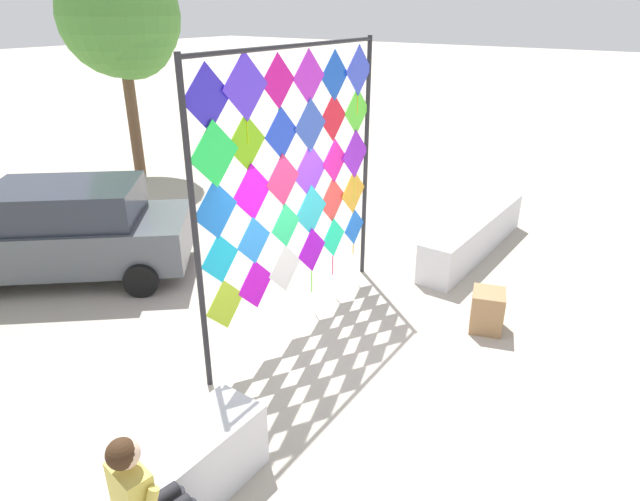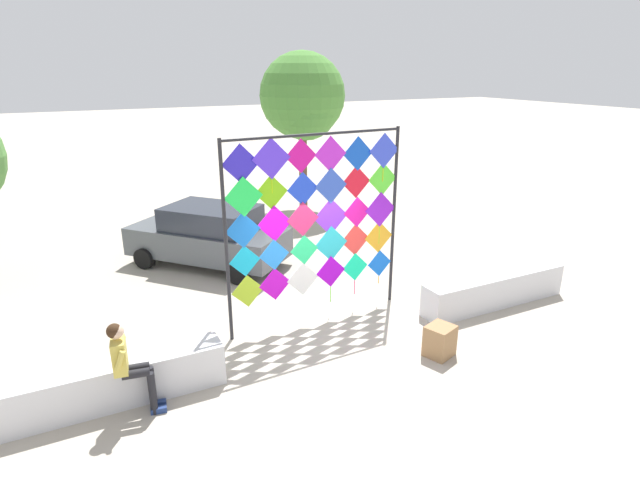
{
  "view_description": "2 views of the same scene",
  "coord_description": "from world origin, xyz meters",
  "px_view_note": "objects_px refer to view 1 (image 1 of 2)",
  "views": [
    {
      "loc": [
        -5.41,
        -3.67,
        4.29
      ],
      "look_at": [
        -0.16,
        0.09,
        1.41
      ],
      "focal_mm": 31.0,
      "sensor_mm": 36.0,
      "label": 1
    },
    {
      "loc": [
        -4.19,
        -8.13,
        5.06
      ],
      "look_at": [
        0.02,
        0.22,
        1.71
      ],
      "focal_mm": 29.21,
      "sensor_mm": 36.0,
      "label": 2
    }
  ],
  "objects_px": {
    "parked_car": "(64,231)",
    "seated_vendor": "(149,498)",
    "kite_display_rack": "(297,169)",
    "cardboard_box_large": "(487,310)",
    "tree_far_right": "(123,21)"
  },
  "relations": [
    {
      "from": "kite_display_rack",
      "to": "seated_vendor",
      "type": "distance_m",
      "value": 4.47
    },
    {
      "from": "seated_vendor",
      "to": "tree_far_right",
      "type": "height_order",
      "value": "tree_far_right"
    },
    {
      "from": "cardboard_box_large",
      "to": "seated_vendor",
      "type": "bearing_deg",
      "value": 172.01
    },
    {
      "from": "kite_display_rack",
      "to": "parked_car",
      "type": "xyz_separation_m",
      "value": [
        -1.15,
        4.1,
        -1.47
      ]
    },
    {
      "from": "seated_vendor",
      "to": "cardboard_box_large",
      "type": "bearing_deg",
      "value": -7.99
    },
    {
      "from": "seated_vendor",
      "to": "tree_far_right",
      "type": "distance_m",
      "value": 12.86
    },
    {
      "from": "cardboard_box_large",
      "to": "parked_car",
      "type": "bearing_deg",
      "value": 111.01
    },
    {
      "from": "kite_display_rack",
      "to": "tree_far_right",
      "type": "bearing_deg",
      "value": 66.24
    },
    {
      "from": "parked_car",
      "to": "tree_far_right",
      "type": "distance_m",
      "value": 7.11
    },
    {
      "from": "parked_car",
      "to": "cardboard_box_large",
      "type": "height_order",
      "value": "parked_car"
    },
    {
      "from": "seated_vendor",
      "to": "cardboard_box_large",
      "type": "height_order",
      "value": "seated_vendor"
    },
    {
      "from": "kite_display_rack",
      "to": "parked_car",
      "type": "bearing_deg",
      "value": 105.62
    },
    {
      "from": "kite_display_rack",
      "to": "seated_vendor",
      "type": "height_order",
      "value": "kite_display_rack"
    },
    {
      "from": "parked_car",
      "to": "seated_vendor",
      "type": "bearing_deg",
      "value": -115.93
    },
    {
      "from": "tree_far_right",
      "to": "kite_display_rack",
      "type": "bearing_deg",
      "value": -113.76
    }
  ]
}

